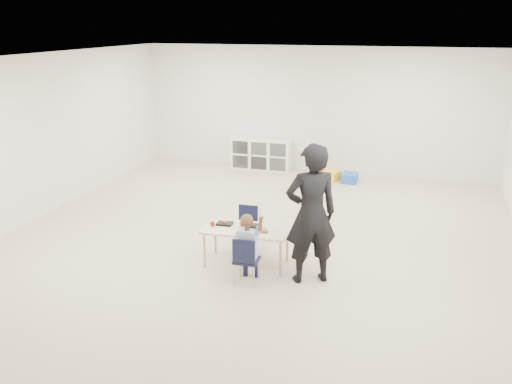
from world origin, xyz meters
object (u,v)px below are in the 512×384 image
(chair_near, at_px, (247,259))
(cubby_shelf, at_px, (261,154))
(table, at_px, (246,246))
(adult, at_px, (311,214))
(child, at_px, (247,246))

(chair_near, xyz_separation_m, cubby_shelf, (-1.48, 5.59, 0.02))
(chair_near, bearing_deg, table, 106.06)
(adult, bearing_deg, table, -40.42)
(table, relative_size, chair_near, 1.86)
(table, height_order, cubby_shelf, cubby_shelf)
(cubby_shelf, distance_m, adult, 5.77)
(child, distance_m, cubby_shelf, 5.78)
(table, bearing_deg, chair_near, -73.94)
(chair_near, bearing_deg, child, 0.00)
(chair_near, xyz_separation_m, child, (0.00, 0.00, 0.19))
(table, xyz_separation_m, adult, (0.95, -0.21, 0.66))
(chair_near, relative_size, adult, 0.35)
(table, relative_size, adult, 0.66)
(cubby_shelf, bearing_deg, child, -75.17)
(chair_near, bearing_deg, cubby_shelf, 102.09)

